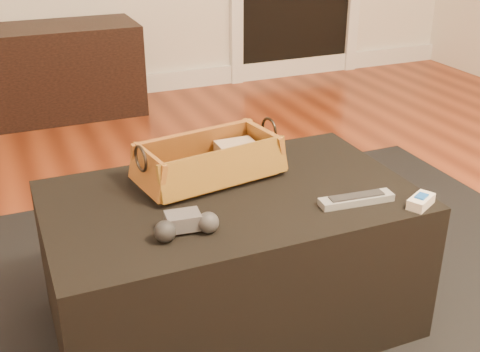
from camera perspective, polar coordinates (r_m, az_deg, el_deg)
name	(u,v)px	position (r m, az deg, el deg)	size (l,w,h in m)	color
baseboard	(113,87)	(3.96, -11.98, 8.22)	(5.00, 0.04, 0.12)	white
media_cabinet	(22,75)	(3.63, -19.99, 9.02)	(1.31, 0.45, 0.52)	black
area_rug	(238,329)	(1.84, -0.22, -14.35)	(2.60, 2.00, 0.01)	black
ottoman	(231,259)	(1.75, -0.87, -7.90)	(1.00, 0.60, 0.42)	black
tv_remote	(206,173)	(1.70, -3.28, 0.25)	(0.22, 0.05, 0.02)	black
cloth_bundle	(236,152)	(1.79, -0.39, 2.29)	(0.11, 0.08, 0.06)	tan
wicker_basket	(209,163)	(1.72, -2.95, 1.28)	(0.44, 0.28, 0.15)	olive
game_controller	(185,224)	(1.45, -5.20, -4.59)	(0.16, 0.09, 0.05)	#444347
silver_remote	(356,199)	(1.62, 10.97, -2.17)	(0.21, 0.06, 0.02)	#94979B
cream_gadget	(421,201)	(1.64, 16.78, -2.30)	(0.10, 0.08, 0.03)	silver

